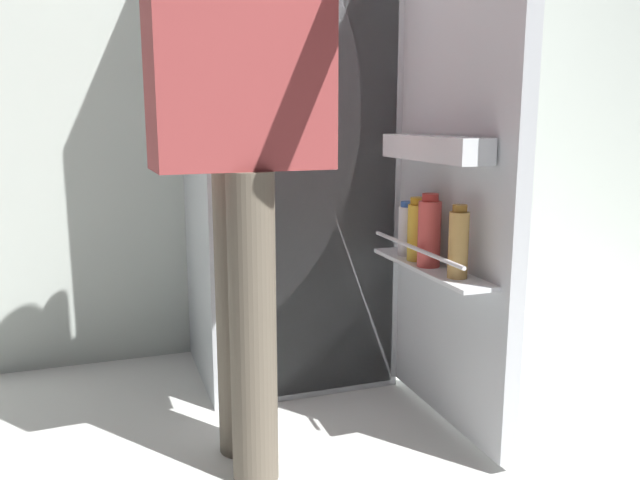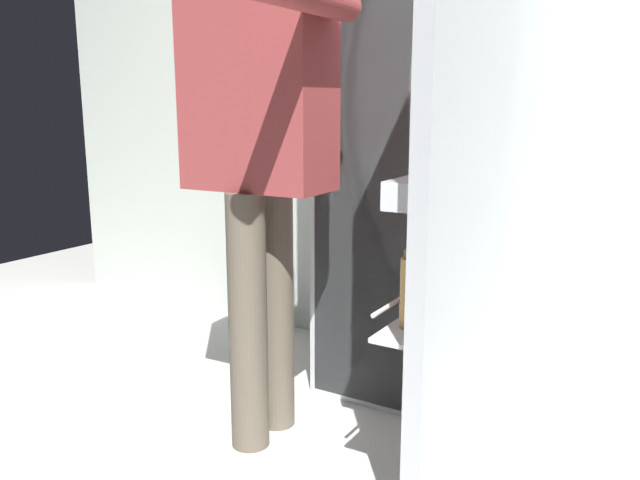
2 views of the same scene
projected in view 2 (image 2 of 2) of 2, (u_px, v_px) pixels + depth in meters
The scene contains 4 objects.
ground_plane at pixel (355, 444), 2.08m from camera, with size 6.32×6.32×0.00m, color silver.
kitchen_wall at pixel (464, 39), 2.53m from camera, with size 4.40×0.10×2.63m, color beige.
refrigerator at pixel (429, 162), 2.28m from camera, with size 0.70×1.20×1.74m.
person at pixel (261, 134), 1.94m from camera, with size 0.56×0.74×1.63m.
Camera 2 is at (0.89, -1.68, 1.08)m, focal length 36.42 mm.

